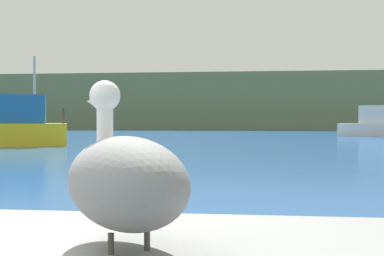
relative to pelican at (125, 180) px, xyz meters
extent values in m
cube|color=#6B7A51|center=(-1.37, 72.17, 2.50)|extent=(140.00, 16.08, 6.81)
ellipsoid|color=gray|center=(0.01, -0.01, -0.01)|extent=(0.99, 1.14, 0.46)
cylinder|color=white|center=(-0.18, 0.29, 0.22)|extent=(0.09, 0.09, 0.32)
sphere|color=white|center=(-0.18, 0.29, 0.43)|extent=(0.17, 0.17, 0.17)
cone|color=gold|center=(-0.31, 0.49, 0.40)|extent=(0.22, 0.30, 0.09)
cylinder|color=#4C4742|center=(-0.04, -0.10, -0.29)|extent=(0.03, 0.03, 0.10)
cylinder|color=#4C4742|center=(0.11, 0.00, -0.29)|extent=(0.03, 0.03, 0.10)
cube|color=white|center=(8.39, 39.72, -0.44)|extent=(5.52, 2.92, 0.92)
cube|color=silver|center=(8.13, 39.79, 0.67)|extent=(2.08, 1.58, 1.30)
cube|color=#1E6099|center=(-10.79, 22.31, 0.77)|extent=(3.18, 2.90, 1.30)
cylinder|color=#B2B2B2|center=(-10.04, 22.59, 1.68)|extent=(0.12, 0.12, 3.11)
cylinder|color=#3F382D|center=(-8.82, 23.05, 0.47)|extent=(0.10, 0.10, 0.70)
camera|label=1|loc=(0.70, -2.75, 0.30)|focal=53.69mm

